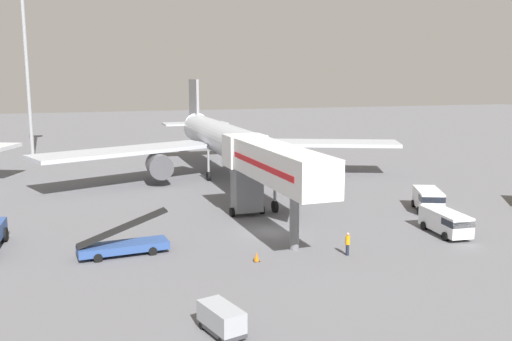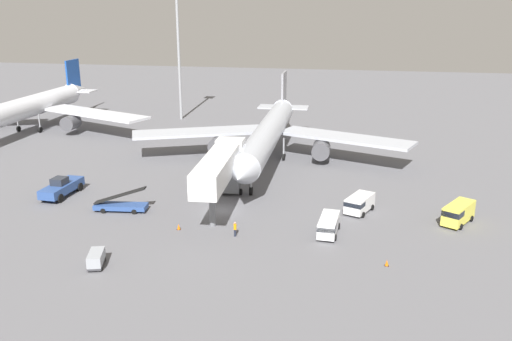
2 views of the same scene
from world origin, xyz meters
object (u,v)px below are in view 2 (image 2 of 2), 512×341
Objects in this scene: jet_bridge at (221,166)px; airplane_background at (25,109)px; service_van_near_right at (328,225)px; baggage_cart_mid_left at (96,259)px; belt_loader_truck at (121,205)px; service_van_mid_right at (458,213)px; service_van_far_right at (359,203)px; ground_crew_worker_foreground at (235,229)px; pushback_tug at (62,187)px; apron_light_mast at (178,28)px; safety_cone_bravo at (179,227)px; safety_cone_alpha at (387,263)px; airplane_at_gate at (269,132)px.

airplane_background reaches higher than jet_bridge.
service_van_near_right is 23.98m from baggage_cart_mid_left.
belt_loader_truck is 14.40m from baggage_cart_mid_left.
belt_loader_truck is 1.19× the size of service_van_mid_right.
belt_loader_truck is 28.36m from service_van_far_right.
service_van_mid_right is 25.11m from ground_crew_worker_foreground.
pushback_tug is 1.36× the size of service_van_near_right.
apron_light_mast reaches higher than service_van_mid_right.
airplane_background reaches higher than pushback_tug.
airplane_background is (-43.61, 39.46, 4.36)m from safety_cone_bravo.
safety_cone_alpha is 22.58m from safety_cone_bravo.
ground_crew_worker_foreground is at bearing -66.51° from apron_light_mast.
ground_crew_worker_foreground is 64.28m from airplane_background.
service_van_near_right reaches higher than safety_cone_alpha.
jet_bridge is at bearing 114.15° from ground_crew_worker_foreground.
airplane_at_gate is 40.21m from baggage_cart_mid_left.
pushback_tug reaches higher than baggage_cart_mid_left.
pushback_tug is 53.10m from apron_light_mast.
ground_crew_worker_foreground is at bearing -38.67° from airplane_background.
service_van_near_right reaches higher than ground_crew_worker_foreground.
service_van_near_right is at bearing -57.92° from apron_light_mast.
pushback_tug is 42.20m from safety_cone_alpha.
service_van_far_right reaches higher than safety_cone_bravo.
service_van_far_right is 30.58m from baggage_cart_mid_left.
ground_crew_worker_foreground is (11.28, 9.21, 0.08)m from baggage_cart_mid_left.
jet_bridge is 10.46× the size of ground_crew_worker_foreground.
safety_cone_alpha is (30.70, -8.65, -0.45)m from belt_loader_truck.
service_van_near_right is 1.74× the size of baggage_cart_mid_left.
belt_loader_truck is at bearing -174.99° from service_van_mid_right.
airplane_background reaches higher than service_van_near_right.
pushback_tug reaches higher than ground_crew_worker_foreground.
service_van_mid_right is (25.05, -21.46, -3.27)m from airplane_at_gate.
apron_light_mast is (-18.81, 57.60, 18.77)m from safety_cone_bravo.
service_van_mid_right is at bearing -0.19° from pushback_tug.
apron_light_mast is (-10.23, 53.54, 18.33)m from belt_loader_truck.
service_van_mid_right reaches higher than ground_crew_worker_foreground.
service_van_near_right is 3.18× the size of ground_crew_worker_foreground.
belt_loader_truck is at bearing 162.75° from ground_crew_worker_foreground.
belt_loader_truck reaches higher than service_van_near_right.
safety_cone_bravo is (-16.20, -1.74, -0.77)m from service_van_near_right.
ground_crew_worker_foreground is 0.06× the size of apron_light_mast.
ground_crew_worker_foreground is at bearing -17.25° from belt_loader_truck.
airplane_background is at bearing -143.82° from apron_light_mast.
safety_cone_alpha is (5.91, -6.33, -0.78)m from service_van_near_right.
service_van_mid_right is at bearing -45.62° from apron_light_mast.
service_van_near_right is (34.48, -5.88, -0.09)m from pushback_tug.
ground_crew_worker_foreground is at bearing -18.41° from pushback_tug.
pushback_tug is at bearing 178.06° from jet_bridge.
airplane_at_gate reaches higher than service_van_mid_right.
airplane_at_gate reaches higher than safety_cone_bravo.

